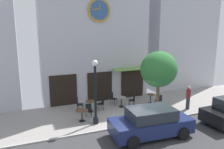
# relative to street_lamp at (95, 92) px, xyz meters

# --- Properties ---
(ground_plane) EXTENTS (27.30, 12.15, 0.13)m
(ground_plane) POSITION_rel_street_lamp_xyz_m (2.23, -2.02, -1.99)
(ground_plane) COLOR gray
(clock_building) EXTENTS (8.51, 3.57, 12.40)m
(clock_building) POSITION_rel_street_lamp_xyz_m (1.65, 5.19, 4.44)
(clock_building) COLOR #B2B2BC
(clock_building) RESTS_ON ground_plane
(neighbor_building_right) EXTENTS (6.48, 4.77, 12.70)m
(neighbor_building_right) POSITION_rel_street_lamp_xyz_m (10.21, 6.43, 4.38)
(neighbor_building_right) COLOR #B2B2BC
(neighbor_building_right) RESTS_ON ground_plane
(street_lamp) EXTENTS (0.36, 0.36, 3.88)m
(street_lamp) POSITION_rel_street_lamp_xyz_m (0.00, 0.00, 0.00)
(street_lamp) COLOR black
(street_lamp) RESTS_ON ground_plane
(street_tree) EXTENTS (2.41, 2.17, 4.23)m
(street_tree) POSITION_rel_street_lamp_xyz_m (4.17, -0.23, 1.10)
(street_tree) COLOR brown
(street_tree) RESTS_ON ground_plane
(cafe_table_near_curb) EXTENTS (0.79, 0.79, 0.73)m
(cafe_table_near_curb) POSITION_rel_street_lamp_xyz_m (-0.69, 0.64, -1.43)
(cafe_table_near_curb) COLOR black
(cafe_table_near_curb) RESTS_ON ground_plane
(cafe_table_rightmost) EXTENTS (0.65, 0.65, 0.77)m
(cafe_table_rightmost) POSITION_rel_street_lamp_xyz_m (0.26, 1.99, -1.44)
(cafe_table_rightmost) COLOR black
(cafe_table_rightmost) RESTS_ON ground_plane
(cafe_table_near_door) EXTENTS (0.66, 0.66, 0.74)m
(cafe_table_near_door) POSITION_rel_street_lamp_xyz_m (2.63, 2.08, -1.46)
(cafe_table_near_door) COLOR black
(cafe_table_near_door) RESTS_ON ground_plane
(cafe_table_center) EXTENTS (0.60, 0.60, 0.75)m
(cafe_table_center) POSITION_rel_street_lamp_xyz_m (4.96, 1.91, -1.48)
(cafe_table_center) COLOR black
(cafe_table_center) RESTS_ON ground_plane
(cafe_chair_left_end) EXTENTS (0.43, 0.43, 0.90)m
(cafe_chair_left_end) POSITION_rel_street_lamp_xyz_m (1.07, 2.03, -1.44)
(cafe_chair_left_end) COLOR black
(cafe_chair_left_end) RESTS_ON ground_plane
(cafe_chair_outer) EXTENTS (0.56, 0.56, 0.90)m
(cafe_chair_outer) POSITION_rel_street_lamp_xyz_m (2.24, 2.78, -1.44)
(cafe_chair_outer) COLOR black
(cafe_chair_outer) RESTS_ON ground_plane
(cafe_chair_near_tree) EXTENTS (0.51, 0.51, 0.90)m
(cafe_chair_near_tree) POSITION_rel_street_lamp_xyz_m (-0.43, 2.48, -1.44)
(cafe_chair_near_tree) COLOR black
(cafe_chair_near_tree) RESTS_ON ground_plane
(cafe_chair_near_lamp) EXTENTS (0.49, 0.49, 0.90)m
(cafe_chair_near_lamp) POSITION_rel_street_lamp_xyz_m (-0.09, 1.24, -1.44)
(cafe_chair_near_lamp) COLOR black
(cafe_chair_near_lamp) RESTS_ON ground_plane
(cafe_chair_facing_wall) EXTENTS (0.45, 0.45, 0.90)m
(cafe_chair_facing_wall) POSITION_rel_street_lamp_xyz_m (5.19, 1.09, -1.44)
(cafe_chair_facing_wall) COLOR black
(cafe_chair_facing_wall) RESTS_ON ground_plane
(cafe_chair_curbside) EXTENTS (0.49, 0.49, 0.90)m
(cafe_chair_curbside) POSITION_rel_street_lamp_xyz_m (3.47, 1.92, -1.44)
(cafe_chair_curbside) COLOR black
(cafe_chair_curbside) RESTS_ON ground_plane
(pedestrian_maroon) EXTENTS (0.44, 0.44, 1.67)m
(pedestrian_maroon) POSITION_rel_street_lamp_xyz_m (6.83, -0.07, -1.11)
(pedestrian_maroon) COLOR #2D2D38
(pedestrian_maroon) RESTS_ON ground_plane
(parked_car_navy) EXTENTS (4.38, 2.19, 1.55)m
(parked_car_navy) POSITION_rel_street_lamp_xyz_m (2.23, -2.59, -1.21)
(parked_car_navy) COLOR navy
(parked_car_navy) RESTS_ON ground_plane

